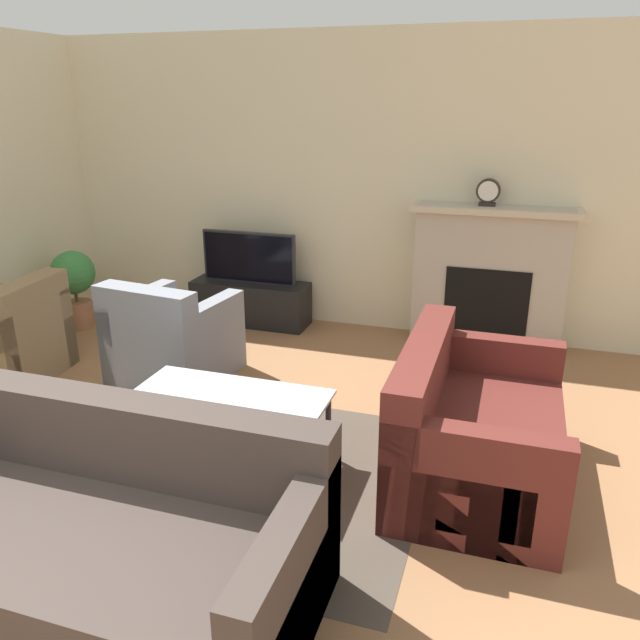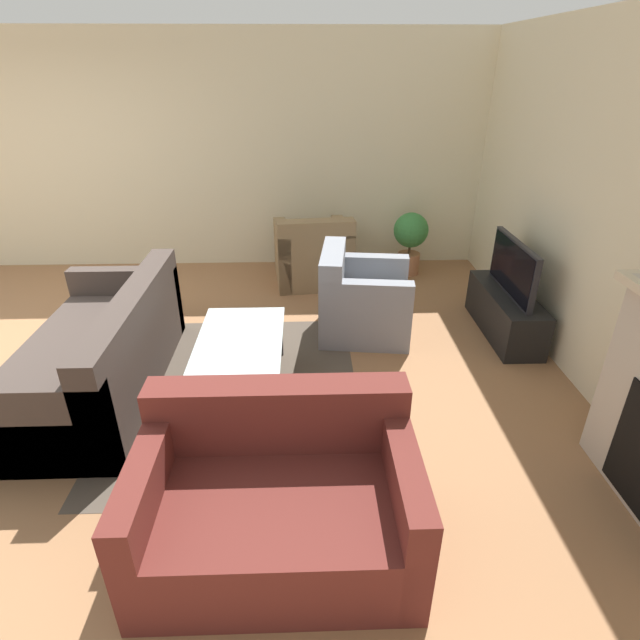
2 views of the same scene
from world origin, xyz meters
name	(u,v)px [view 2 (image 2 of 2)]	position (x,y,z in m)	size (l,w,h in m)	color
wall_back	(596,209)	(0.00, 4.93, 1.35)	(8.07, 0.06, 2.70)	beige
wall_left	(280,155)	(-2.57, 2.45, 1.35)	(0.06, 7.90, 2.70)	beige
area_rug	(240,391)	(0.37, 2.20, 0.00)	(2.38, 1.85, 0.00)	#4C4238
tv_stand	(505,313)	(-0.54, 4.63, 0.21)	(1.16, 0.38, 0.42)	black
tv	(513,268)	(-0.54, 4.63, 0.67)	(0.94, 0.06, 0.50)	#232328
couch_sectional	(98,357)	(0.28, 1.11, 0.29)	(2.00, 0.97, 0.82)	#3D332D
couch_loveseat	(278,502)	(1.77, 2.57, 0.29)	(0.91, 1.40, 0.82)	#5B231E
armchair_by_window	(313,257)	(-1.89, 2.83, 0.30)	(0.95, 0.94, 0.82)	#8C704C
armchair_accent	(361,303)	(-0.61, 3.25, 0.30)	(0.90, 0.91, 0.82)	gray
coffee_table	(239,346)	(0.37, 2.22, 0.42)	(1.18, 0.65, 0.46)	#333338
potted_plant	(410,237)	(-2.10, 4.01, 0.46)	(0.41, 0.41, 0.76)	#AD704C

